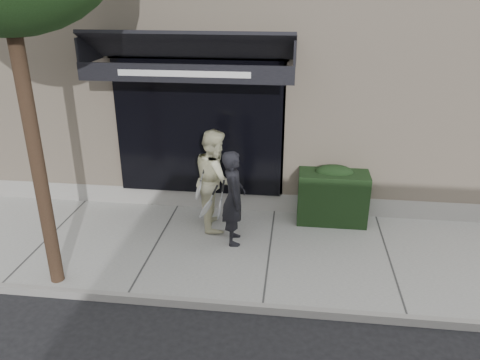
# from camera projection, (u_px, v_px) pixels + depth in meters

# --- Properties ---
(ground) EXTENTS (80.00, 80.00, 0.00)m
(ground) POSITION_uv_depth(u_px,v_px,m) (270.00, 255.00, 8.11)
(ground) COLOR black
(ground) RESTS_ON ground
(sidewalk) EXTENTS (20.00, 3.00, 0.12)m
(sidewalk) POSITION_uv_depth(u_px,v_px,m) (270.00, 252.00, 8.09)
(sidewalk) COLOR gray
(sidewalk) RESTS_ON ground
(curb) EXTENTS (20.00, 0.10, 0.14)m
(curb) POSITION_uv_depth(u_px,v_px,m) (263.00, 309.00, 6.66)
(curb) COLOR gray
(curb) RESTS_ON ground
(building_facade) EXTENTS (14.30, 8.04, 5.64)m
(building_facade) POSITION_uv_depth(u_px,v_px,m) (285.00, 55.00, 11.60)
(building_facade) COLOR beige
(building_facade) RESTS_ON ground
(hedge) EXTENTS (1.30, 0.70, 1.14)m
(hedge) POSITION_uv_depth(u_px,v_px,m) (332.00, 195.00, 8.88)
(hedge) COLOR black
(hedge) RESTS_ON sidewalk
(pedestrian_front) EXTENTS (0.79, 0.90, 1.69)m
(pedestrian_front) POSITION_uv_depth(u_px,v_px,m) (233.00, 198.00, 8.01)
(pedestrian_front) COLOR black
(pedestrian_front) RESTS_ON sidewalk
(pedestrian_back) EXTENTS (0.92, 1.06, 1.88)m
(pedestrian_back) POSITION_uv_depth(u_px,v_px,m) (215.00, 179.00, 8.54)
(pedestrian_back) COLOR beige
(pedestrian_back) RESTS_ON sidewalk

